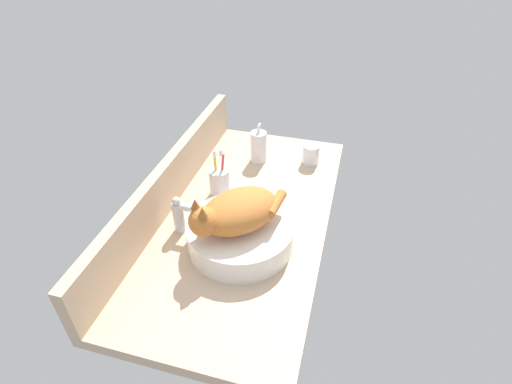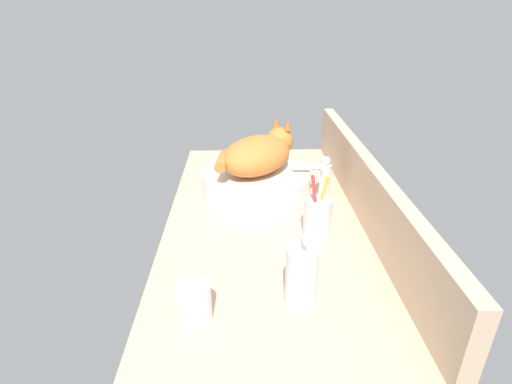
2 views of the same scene
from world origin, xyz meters
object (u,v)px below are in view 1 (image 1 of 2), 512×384
object	(u,v)px
soap_dispenser	(258,147)
toothbrush_cup	(219,182)
sink_basin	(240,234)
water_glass	(311,155)
faucet	(181,214)
cat	(236,212)

from	to	relation	value
soap_dispenser	toothbrush_cup	distance (cm)	27.09
soap_dispenser	toothbrush_cup	bearing A→B (deg)	163.29
sink_basin	water_glass	xyz separation A→B (cm)	(53.21, -13.82, -0.71)
sink_basin	water_glass	distance (cm)	54.98
sink_basin	faucet	size ratio (longest dim) A/B	2.45
soap_dispenser	sink_basin	bearing A→B (deg)	-171.58
faucet	toothbrush_cup	distance (cm)	22.92
faucet	soap_dispenser	size ratio (longest dim) A/B	0.84
faucet	soap_dispenser	distance (cm)	49.88
water_glass	soap_dispenser	bearing A→B (deg)	100.67
toothbrush_cup	cat	bearing A→B (deg)	-149.74
cat	toothbrush_cup	bearing A→B (deg)	30.26
soap_dispenser	water_glass	size ratio (longest dim) A/B	2.02
sink_basin	faucet	world-z (taller)	faucet
cat	soap_dispenser	distance (cm)	51.28
faucet	toothbrush_cup	xyz separation A→B (cm)	(22.30, -4.95, -1.85)
soap_dispenser	toothbrush_cup	world-z (taller)	toothbrush_cup
faucet	toothbrush_cup	size ratio (longest dim) A/B	0.73
toothbrush_cup	water_glass	bearing A→B (deg)	-44.02
sink_basin	soap_dispenser	distance (cm)	49.83
toothbrush_cup	water_glass	xyz separation A→B (cm)	(29.90, -28.89, -1.99)
faucet	soap_dispenser	world-z (taller)	soap_dispenser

